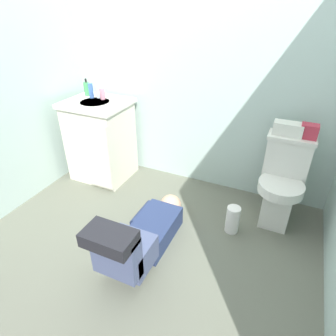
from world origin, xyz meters
TOP-DOWN VIEW (x-y plane):
  - ground_plane at (0.00, 0.00)m, footprint 3.07×3.06m
  - wall_back at (0.00, 1.07)m, footprint 2.73×0.08m
  - toilet at (0.89, 0.73)m, footprint 0.36×0.46m
  - vanity_cabinet at (-0.88, 0.71)m, footprint 0.60×0.53m
  - faucet at (-0.89, 0.86)m, footprint 0.02×0.02m
  - person_plumber at (0.03, -0.11)m, footprint 0.39×1.06m
  - tissue_box at (0.84, 0.82)m, footprint 0.22×0.11m
  - toiletry_bag at (0.99, 0.82)m, footprint 0.12×0.09m
  - soap_dispenser at (-1.08, 0.84)m, footprint 0.06×0.06m
  - bottle_blue at (-0.98, 0.78)m, footprint 0.04×0.04m
  - bottle_clear at (-0.93, 0.82)m, footprint 0.04×0.04m
  - bottle_pink at (-0.86, 0.80)m, footprint 0.05×0.05m
  - paper_towel_roll at (0.59, 0.41)m, footprint 0.11×0.11m

SIDE VIEW (x-z plane):
  - ground_plane at x=0.00m, z-range -0.04..0.00m
  - paper_towel_roll at x=0.59m, z-range 0.00..0.24m
  - person_plumber at x=0.03m, z-range -0.08..0.44m
  - toilet at x=0.89m, z-range -0.01..0.74m
  - vanity_cabinet at x=-0.88m, z-range 0.01..0.83m
  - tissue_box at x=0.84m, z-range 0.75..0.85m
  - toiletry_bag at x=0.99m, z-range 0.75..0.86m
  - faucet at x=-0.89m, z-range 0.82..0.92m
  - bottle_pink at x=-0.86m, z-range 0.82..0.93m
  - soap_dispenser at x=-1.08m, z-range 0.80..0.97m
  - bottle_clear at x=-0.93m, z-range 0.82..0.96m
  - bottle_blue at x=-0.98m, z-range 0.82..0.96m
  - wall_back at x=0.00m, z-range 0.00..2.40m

